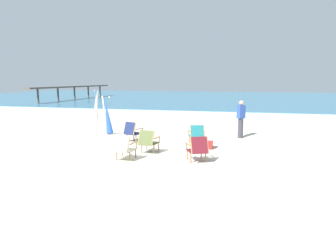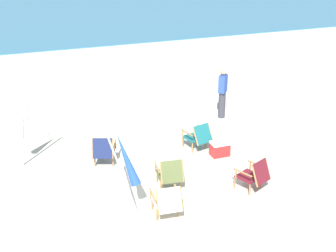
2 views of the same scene
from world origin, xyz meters
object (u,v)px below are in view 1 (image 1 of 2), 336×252
beach_chair_back_right (124,147)px  umbrella_furled_white (96,106)px  beach_chair_mid_center (198,148)px  beach_chair_back_left (197,134)px  beach_chair_front_left (148,141)px  cooler_box (206,143)px  person_near_chairs (241,119)px  beach_chair_far_center (132,131)px  umbrella_furled_blue (107,117)px

beach_chair_back_right → umbrella_furled_white: 4.35m
beach_chair_mid_center → umbrella_furled_white: bearing=148.7°
beach_chair_back_right → beach_chair_back_left: 3.34m
beach_chair_front_left → umbrella_furled_white: size_ratio=0.39×
beach_chair_back_left → cooler_box: beach_chair_back_left is taller
beach_chair_mid_center → cooler_box: 1.92m
beach_chair_back_right → cooler_box: size_ratio=1.62×
umbrella_furled_white → person_near_chairs: (6.15, 1.32, -0.51)m
beach_chair_back_left → person_near_chairs: person_near_chairs is taller
beach_chair_far_center → person_near_chairs: bearing=23.9°
cooler_box → person_near_chairs: bearing=63.3°
beach_chair_back_left → cooler_box: (0.43, -0.50, -0.22)m
beach_chair_back_right → umbrella_furled_white: (-2.63, 3.34, 0.93)m
beach_chair_mid_center → umbrella_furled_white: (-4.91, 2.99, 0.92)m
beach_chair_far_center → beach_chair_mid_center: beach_chair_far_center is taller
beach_chair_front_left → beach_chair_back_left: size_ratio=0.93×
beach_chair_front_left → beach_chair_mid_center: 1.96m
beach_chair_far_center → umbrella_furled_white: (-1.88, 0.57, 0.92)m
cooler_box → beach_chair_front_left: bearing=-147.7°
beach_chair_back_left → beach_chair_back_right: bearing=-124.4°
beach_chair_far_center → cooler_box: beach_chair_far_center is taller
umbrella_furled_white → person_near_chairs: umbrella_furled_white is taller
beach_chair_front_left → person_near_chairs: person_near_chairs is taller
beach_chair_back_right → cooler_box: 3.24m
beach_chair_far_center → umbrella_furled_blue: size_ratio=0.41×
umbrella_furled_blue → cooler_box: bearing=30.6°
beach_chair_back_right → cooler_box: bearing=44.3°
beach_chair_back_right → beach_chair_mid_center: 2.31m
cooler_box → umbrella_furled_white: bearing=167.6°
beach_chair_back_left → cooler_box: bearing=-49.4°
beach_chair_far_center → umbrella_furled_blue: 2.47m
beach_chair_far_center → umbrella_furled_white: bearing=163.1°
beach_chair_back_left → umbrella_furled_blue: size_ratio=0.43×
umbrella_furled_blue → cooler_box: size_ratio=4.06×
beach_chair_far_center → beach_chair_back_right: size_ratio=1.03×
beach_chair_back_left → person_near_chairs: bearing=49.3°
umbrella_furled_white → cooler_box: umbrella_furled_white is taller
beach_chair_back_right → person_near_chairs: 5.85m
beach_chair_back_left → person_near_chairs: (1.64, 1.90, 0.41)m
beach_chair_back_left → beach_chair_far_center: bearing=179.7°
beach_chair_back_right → umbrella_furled_white: bearing=128.3°
beach_chair_front_left → beach_chair_mid_center: size_ratio=0.93×
beach_chair_far_center → beach_chair_back_left: (2.63, -0.01, -0.01)m
beach_chair_mid_center → umbrella_furled_white: size_ratio=0.42×
beach_chair_far_center → person_near_chairs: 4.69m
beach_chair_far_center → umbrella_furled_white: umbrella_furled_white is taller
beach_chair_mid_center → cooler_box: (0.03, 1.91, -0.23)m
umbrella_furled_white → person_near_chairs: 6.31m
beach_chair_mid_center → umbrella_furled_white: umbrella_furled_white is taller
umbrella_furled_blue → beach_chair_front_left: bearing=27.8°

